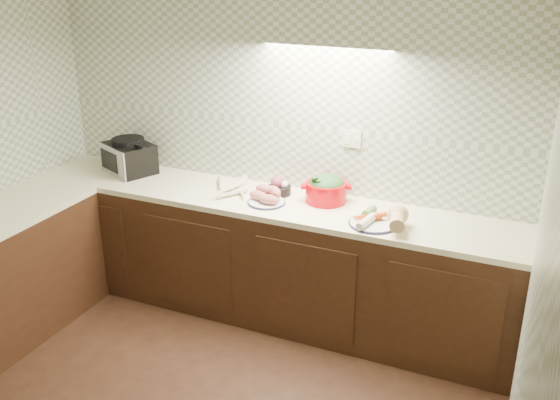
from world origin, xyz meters
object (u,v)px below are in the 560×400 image
at_px(dutch_oven, 326,189).
at_px(veg_plate, 386,218).
at_px(onion_bowl, 279,188).
at_px(parsnip_pile, 223,186).
at_px(toaster_oven, 129,156).
at_px(sweet_potato_plate, 267,197).

relative_size(dutch_oven, veg_plate, 0.97).
relative_size(onion_bowl, veg_plate, 0.44).
bearing_deg(parsnip_pile, toaster_oven, 176.01).
xyz_separation_m(onion_bowl, dutch_oven, (0.35, 0.00, 0.05)).
bearing_deg(veg_plate, dutch_oven, 155.20).
distance_m(parsnip_pile, sweet_potato_plate, 0.40).
bearing_deg(veg_plate, sweet_potato_plate, 177.62).
bearing_deg(onion_bowl, dutch_oven, 0.68).
bearing_deg(dutch_oven, veg_plate, -47.68).
height_order(toaster_oven, veg_plate, toaster_oven).
distance_m(toaster_oven, veg_plate, 2.10).
bearing_deg(dutch_oven, parsnip_pile, 164.86).
relative_size(sweet_potato_plate, dutch_oven, 0.73).
bearing_deg(onion_bowl, toaster_oven, -178.26).
bearing_deg(sweet_potato_plate, dutch_oven, 27.62).
xyz_separation_m(parsnip_pile, dutch_oven, (0.75, 0.10, 0.06)).
height_order(parsnip_pile, sweet_potato_plate, sweet_potato_plate).
bearing_deg(parsnip_pile, dutch_oven, 7.74).
relative_size(sweet_potato_plate, onion_bowl, 1.60).
bearing_deg(sweet_potato_plate, onion_bowl, 87.77).
distance_m(parsnip_pile, veg_plate, 1.24).
xyz_separation_m(sweet_potato_plate, onion_bowl, (0.01, 0.18, 0.00)).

